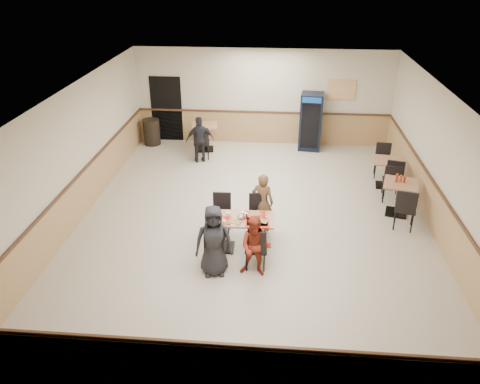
# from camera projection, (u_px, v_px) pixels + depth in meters

# --- Properties ---
(ground) EXTENTS (10.00, 10.00, 0.00)m
(ground) POSITION_uv_depth(u_px,v_px,m) (253.00, 219.00, 10.88)
(ground) COLOR beige
(ground) RESTS_ON ground
(room_shell) EXTENTS (10.00, 10.00, 10.00)m
(room_shell) POSITION_uv_depth(u_px,v_px,m) (324.00, 157.00, 12.74)
(room_shell) COLOR silver
(room_shell) RESTS_ON ground
(main_table) EXTENTS (1.39, 0.72, 0.74)m
(main_table) POSITION_uv_depth(u_px,v_px,m) (240.00, 229.00, 9.58)
(main_table) COLOR black
(main_table) RESTS_ON ground
(main_chairs) EXTENTS (1.26, 1.64, 0.94)m
(main_chairs) POSITION_uv_depth(u_px,v_px,m) (238.00, 230.00, 9.59)
(main_chairs) COLOR black
(main_chairs) RESTS_ON ground
(diner_woman_left) EXTENTS (0.77, 0.57, 1.44)m
(diner_woman_left) POSITION_uv_depth(u_px,v_px,m) (214.00, 241.00, 8.75)
(diner_woman_left) COLOR black
(diner_woman_left) RESTS_ON ground
(diner_woman_right) EXTENTS (0.66, 0.55, 1.25)m
(diner_woman_right) POSITION_uv_depth(u_px,v_px,m) (256.00, 247.00, 8.75)
(diner_woman_right) COLOR maroon
(diner_woman_right) RESTS_ON ground
(diner_man_opposite) EXTENTS (0.55, 0.42, 1.34)m
(diner_man_opposite) POSITION_uv_depth(u_px,v_px,m) (263.00, 202.00, 10.21)
(diner_man_opposite) COLOR brown
(diner_man_opposite) RESTS_ON ground
(lone_diner) EXTENTS (0.87, 0.56, 1.38)m
(lone_diner) POSITION_uv_depth(u_px,v_px,m) (200.00, 140.00, 13.60)
(lone_diner) COLOR black
(lone_diner) RESTS_ON ground
(tabletop_clutter) EXTENTS (1.22, 0.66, 0.12)m
(tabletop_clutter) POSITION_uv_depth(u_px,v_px,m) (243.00, 219.00, 9.38)
(tabletop_clutter) COLOR red
(tabletop_clutter) RESTS_ON main_table
(side_table_near) EXTENTS (0.92, 0.92, 0.81)m
(side_table_near) POSITION_uv_depth(u_px,v_px,m) (399.00, 193.00, 10.89)
(side_table_near) COLOR black
(side_table_near) RESTS_ON ground
(side_table_near_chair_south) EXTENTS (0.58, 0.58, 1.02)m
(side_table_near_chair_south) POSITION_uv_depth(u_px,v_px,m) (405.00, 208.00, 10.33)
(side_table_near_chair_south) COLOR black
(side_table_near_chair_south) RESTS_ON ground
(side_table_near_chair_north) EXTENTS (0.58, 0.58, 1.02)m
(side_table_near_chair_north) POSITION_uv_depth(u_px,v_px,m) (393.00, 182.00, 11.47)
(side_table_near_chair_north) COLOR black
(side_table_near_chair_north) RESTS_ON ground
(side_table_far) EXTENTS (0.80, 0.80, 0.75)m
(side_table_far) POSITION_uv_depth(u_px,v_px,m) (387.00, 169.00, 12.21)
(side_table_far) COLOR black
(side_table_far) RESTS_ON ground
(side_table_far_chair_south) EXTENTS (0.50, 0.50, 0.95)m
(side_table_far_chair_south) POSITION_uv_depth(u_px,v_px,m) (391.00, 180.00, 11.69)
(side_table_far_chair_south) COLOR black
(side_table_far_chair_south) RESTS_ON ground
(side_table_far_chair_north) EXTENTS (0.50, 0.50, 0.95)m
(side_table_far_chair_north) POSITION_uv_depth(u_px,v_px,m) (382.00, 161.00, 12.75)
(side_table_far_chair_north) COLOR black
(side_table_far_chair_north) RESTS_ON ground
(condiment_caddy) EXTENTS (0.23, 0.06, 0.20)m
(condiment_caddy) POSITION_uv_depth(u_px,v_px,m) (400.00, 178.00, 10.77)
(condiment_caddy) COLOR #A72C0B
(condiment_caddy) RESTS_ON side_table_near
(back_table) EXTENTS (0.87, 0.87, 0.82)m
(back_table) POSITION_uv_depth(u_px,v_px,m) (205.00, 133.00, 14.49)
(back_table) COLOR black
(back_table) RESTS_ON ground
(back_table_chair_lone) EXTENTS (0.54, 0.54, 1.04)m
(back_table_chair_lone) POSITION_uv_depth(u_px,v_px,m) (202.00, 142.00, 13.92)
(back_table_chair_lone) COLOR black
(back_table_chair_lone) RESTS_ON ground
(pepsi_cooler) EXTENTS (0.74, 0.74, 1.77)m
(pepsi_cooler) POSITION_uv_depth(u_px,v_px,m) (311.00, 122.00, 14.44)
(pepsi_cooler) COLOR black
(pepsi_cooler) RESTS_ON ground
(trash_bin) EXTENTS (0.52, 0.52, 0.83)m
(trash_bin) POSITION_uv_depth(u_px,v_px,m) (152.00, 132.00, 14.99)
(trash_bin) COLOR black
(trash_bin) RESTS_ON ground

